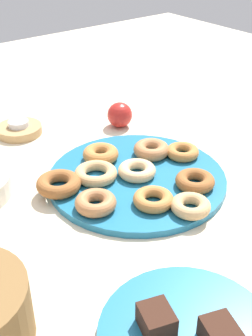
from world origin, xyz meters
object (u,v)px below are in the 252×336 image
(donut_1, at_px, (153,199))
(donut_5, at_px, (96,203))
(cake_plate, at_px, (188,335))
(brownie_far, at_px, (156,320))
(candle_holder, at_px, (19,130))
(donut_plate, at_px, (137,178))
(donut_8, at_px, (190,206))
(donut_9, at_px, (101,154))
(tealight, at_px, (18,124))
(donut_7, at_px, (138,172))
(donut_3, at_px, (195,181))
(donut_2, at_px, (182,151))
(brownie_near, at_px, (220,335))
(apple, at_px, (120,115))
(donut_0, at_px, (59,184))
(donut_6, at_px, (151,150))
(donut_4, at_px, (96,173))

(donut_1, height_order, donut_5, donut_5)
(cake_plate, height_order, brownie_far, brownie_far)
(brownie_far, relative_size, candle_holder, 0.43)
(donut_plate, height_order, donut_8, donut_8)
(donut_9, distance_m, tealight, 0.27)
(donut_7, bearing_deg, donut_1, 157.57)
(donut_3, xyz_separation_m, donut_8, (-0.06, 0.07, -0.00))
(donut_5, height_order, donut_8, donut_5)
(donut_9, bearing_deg, tealight, 16.03)
(donut_1, bearing_deg, cake_plate, 148.40)
(candle_holder, bearing_deg, donut_9, -163.97)
(donut_2, xyz_separation_m, donut_7, (-0.01, 0.14, 0.00))
(donut_7, distance_m, brownie_near, 0.43)
(donut_2, xyz_separation_m, apple, (0.24, -0.00, 0.01))
(donut_3, bearing_deg, donut_5, 73.02)
(donut_2, xyz_separation_m, cake_plate, (-0.36, 0.34, -0.02))
(donut_2, relative_size, candle_holder, 0.65)
(donut_7, height_order, donut_8, same)
(donut_5, bearing_deg, donut_8, -130.92)
(donut_plate, distance_m, donut_5, 0.15)
(brownie_near, height_order, apple, apple)
(donut_0, distance_m, donut_1, 0.20)
(donut_6, distance_m, donut_7, 0.10)
(brownie_near, bearing_deg, donut_0, -2.46)
(brownie_near, bearing_deg, donut_4, -13.23)
(donut_9, distance_m, apple, 0.21)
(donut_6, bearing_deg, donut_2, -131.06)
(donut_8, height_order, apple, apple)
(donut_9, distance_m, brownie_near, 0.52)
(donut_1, distance_m, donut_3, 0.11)
(donut_7, xyz_separation_m, brownie_far, (-0.32, 0.23, 0.00))
(donut_6, height_order, brownie_far, brownie_far)
(donut_2, distance_m, donut_4, 0.22)
(donut_3, relative_size, brownie_near, 1.65)
(donut_0, xyz_separation_m, donut_9, (0.05, -0.14, 0.00))
(donut_6, bearing_deg, tealight, 29.62)
(donut_2, relative_size, donut_5, 0.94)
(cake_plate, relative_size, brownie_far, 5.12)
(donut_4, xyz_separation_m, apple, (0.20, -0.21, 0.01))
(donut_9, bearing_deg, donut_4, 137.34)
(donut_1, bearing_deg, candle_holder, 6.85)
(donut_9, distance_m, cake_plate, 0.49)
(donut_7, xyz_separation_m, apple, (0.25, -0.14, 0.01))
(donut_4, bearing_deg, donut_6, -88.84)
(donut_7, height_order, donut_9, donut_9)
(donut_5, bearing_deg, donut_4, -34.72)
(donut_2, bearing_deg, donut_9, 57.36)
(donut_2, distance_m, brownie_near, 0.51)
(donut_1, distance_m, donut_6, 0.20)
(donut_plate, bearing_deg, donut_5, 107.45)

